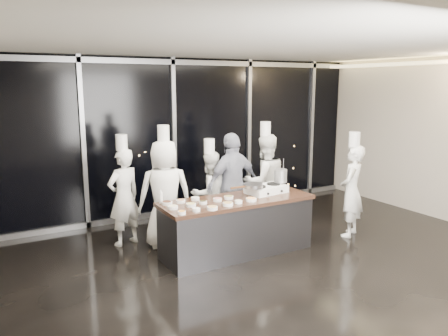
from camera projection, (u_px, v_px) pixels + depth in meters
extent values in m
plane|color=black|center=(269.00, 273.00, 6.27)|extent=(9.00, 9.00, 0.00)
cube|color=#BEB3A2|center=(172.00, 137.00, 8.96)|extent=(9.00, 0.02, 3.20)
cube|color=silver|center=(274.00, 43.00, 5.66)|extent=(9.00, 7.00, 0.02)
cube|color=black|center=(173.00, 138.00, 8.91)|extent=(8.90, 0.04, 3.18)
cube|color=gray|center=(172.00, 62.00, 8.58)|extent=(8.90, 0.08, 0.10)
cube|color=gray|center=(176.00, 211.00, 9.16)|extent=(8.90, 0.08, 0.10)
cube|color=gray|center=(83.00, 144.00, 8.00)|extent=(0.08, 0.08, 3.20)
cube|color=gray|center=(174.00, 138.00, 8.86)|extent=(0.08, 0.08, 3.20)
cube|color=gray|center=(249.00, 133.00, 9.73)|extent=(0.08, 0.08, 3.20)
cube|color=gray|center=(311.00, 129.00, 10.60)|extent=(0.08, 0.08, 3.20)
cube|color=#3C3B41|center=(237.00, 228.00, 6.96)|extent=(2.40, 0.80, 0.84)
cube|color=#3C2319|center=(237.00, 201.00, 6.87)|extent=(2.46, 0.86, 0.06)
cube|color=white|center=(266.00, 189.00, 7.23)|extent=(0.70, 0.48, 0.12)
cylinder|color=black|center=(259.00, 186.00, 7.12)|extent=(0.25, 0.25, 0.02)
cylinder|color=black|center=(274.00, 184.00, 7.31)|extent=(0.25, 0.25, 0.02)
cylinder|color=black|center=(268.00, 194.00, 6.98)|extent=(0.04, 0.02, 0.04)
cylinder|color=black|center=(282.00, 191.00, 7.16)|extent=(0.04, 0.02, 0.04)
cylinder|color=gray|center=(253.00, 186.00, 7.02)|extent=(0.37, 0.37, 0.06)
cube|color=#4C2B14|center=(239.00, 188.00, 6.85)|extent=(0.25, 0.06, 0.02)
cylinder|color=#A8A8AA|center=(281.00, 176.00, 7.38)|extent=(0.25, 0.25, 0.22)
cylinder|color=white|center=(182.00, 213.00, 6.04)|extent=(0.11, 0.11, 0.04)
cylinder|color=orange|center=(182.00, 212.00, 6.04)|extent=(0.09, 0.09, 0.01)
cylinder|color=white|center=(173.00, 207.00, 6.31)|extent=(0.15, 0.15, 0.04)
cylinder|color=beige|center=(173.00, 206.00, 6.30)|extent=(0.12, 0.12, 0.01)
cylinder|color=white|center=(167.00, 203.00, 6.54)|extent=(0.16, 0.16, 0.04)
cylinder|color=#381D11|center=(167.00, 202.00, 6.53)|extent=(0.13, 0.13, 0.01)
cylinder|color=white|center=(196.00, 210.00, 6.19)|extent=(0.11, 0.11, 0.04)
cylinder|color=white|center=(196.00, 209.00, 6.18)|extent=(0.09, 0.09, 0.01)
cylinder|color=white|center=(191.00, 205.00, 6.43)|extent=(0.15, 0.15, 0.04)
cylinder|color=tan|center=(191.00, 204.00, 6.43)|extent=(0.12, 0.12, 0.01)
cylinder|color=white|center=(181.00, 201.00, 6.63)|extent=(0.14, 0.14, 0.04)
cylinder|color=#8E6547|center=(181.00, 200.00, 6.62)|extent=(0.11, 0.11, 0.01)
cylinder|color=white|center=(212.00, 208.00, 6.27)|extent=(0.15, 0.15, 0.04)
cylinder|color=tan|center=(212.00, 207.00, 6.27)|extent=(0.13, 0.13, 0.01)
cylinder|color=white|center=(203.00, 202.00, 6.57)|extent=(0.12, 0.12, 0.04)
cylinder|color=black|center=(203.00, 201.00, 6.57)|extent=(0.10, 0.10, 0.01)
cylinder|color=white|center=(195.00, 199.00, 6.78)|extent=(0.13, 0.13, 0.04)
cylinder|color=beige|center=(195.00, 198.00, 6.78)|extent=(0.11, 0.11, 0.01)
cylinder|color=white|center=(228.00, 204.00, 6.47)|extent=(0.16, 0.16, 0.04)
cylinder|color=#A78043|center=(228.00, 203.00, 6.47)|extent=(0.13, 0.13, 0.01)
cylinder|color=white|center=(217.00, 200.00, 6.72)|extent=(0.14, 0.14, 0.04)
cylinder|color=#C3746F|center=(217.00, 199.00, 6.72)|extent=(0.11, 0.11, 0.01)
cylinder|color=white|center=(238.00, 202.00, 6.60)|extent=(0.12, 0.12, 0.04)
cylinder|color=#C3B49B|center=(238.00, 201.00, 6.60)|extent=(0.10, 0.10, 0.01)
cylinder|color=white|center=(229.00, 197.00, 6.86)|extent=(0.15, 0.15, 0.04)
cylinder|color=olive|center=(229.00, 196.00, 6.85)|extent=(0.12, 0.12, 0.01)
cylinder|color=white|center=(251.00, 200.00, 6.73)|extent=(0.17, 0.17, 0.04)
cylinder|color=#FAA253|center=(251.00, 199.00, 6.73)|extent=(0.14, 0.14, 0.01)
cylinder|color=white|center=(161.00, 198.00, 6.59)|extent=(0.06, 0.06, 0.16)
cone|color=white|center=(161.00, 191.00, 6.57)|extent=(0.05, 0.05, 0.05)
imported|color=white|center=(124.00, 197.00, 7.28)|extent=(0.69, 0.56, 1.64)
cylinder|color=white|center=(122.00, 142.00, 7.10)|extent=(0.24, 0.24, 0.26)
imported|color=white|center=(165.00, 194.00, 7.18)|extent=(0.99, 0.75, 1.80)
cylinder|color=white|center=(163.00, 133.00, 6.99)|extent=(0.23, 0.23, 0.26)
imported|color=white|center=(210.00, 193.00, 7.79)|extent=(0.78, 0.64, 1.51)
cylinder|color=white|center=(209.00, 146.00, 7.63)|extent=(0.21, 0.21, 0.26)
imported|color=#151C3A|center=(233.00, 184.00, 7.76)|extent=(1.13, 0.58, 1.84)
imported|color=white|center=(264.00, 182.00, 8.11)|extent=(0.93, 0.76, 1.78)
cylinder|color=white|center=(265.00, 129.00, 7.92)|extent=(0.21, 0.21, 0.26)
imported|color=white|center=(351.00, 191.00, 7.71)|extent=(0.71, 0.64, 1.64)
cylinder|color=white|center=(354.00, 139.00, 7.53)|extent=(0.26, 0.26, 0.26)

